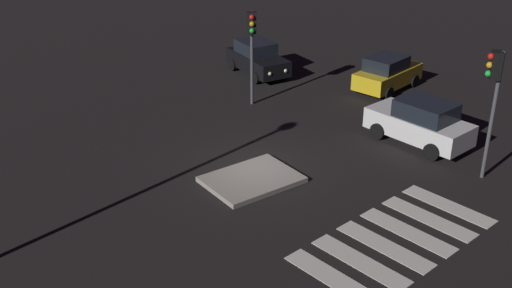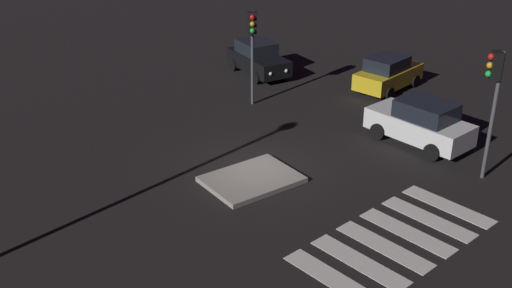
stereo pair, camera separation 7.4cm
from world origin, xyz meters
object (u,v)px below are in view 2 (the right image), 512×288
at_px(car_black, 258,58).
at_px(traffic_light_north, 252,35).
at_px(traffic_light_east, 494,84).
at_px(traffic_island, 252,180).
at_px(car_yellow, 388,73).
at_px(car_white, 421,123).

bearing_deg(car_black, traffic_light_north, -33.63).
height_order(traffic_light_north, traffic_light_east, traffic_light_east).
xyz_separation_m(traffic_island, traffic_light_north, (4.99, 5.50, 3.21)).
xyz_separation_m(car_yellow, car_black, (-3.11, 6.03, 0.02)).
distance_m(car_yellow, traffic_light_east, 9.68).
distance_m(car_yellow, car_black, 6.79).
height_order(car_yellow, traffic_light_north, traffic_light_north).
distance_m(car_black, car_white, 10.78).
xyz_separation_m(car_white, traffic_light_north, (-2.14, 7.62, 2.39)).
distance_m(car_white, traffic_light_north, 8.27).
height_order(car_yellow, car_white, car_white).
distance_m(traffic_island, traffic_light_east, 8.90).
xyz_separation_m(car_white, traffic_light_east, (-0.84, -3.14, 2.65)).
bearing_deg(car_black, car_white, 6.50).
bearing_deg(traffic_light_east, car_white, -57.80).
relative_size(car_black, car_white, 0.98).
height_order(car_black, traffic_light_north, traffic_light_north).
bearing_deg(car_white, traffic_light_east, 165.81).
bearing_deg(traffic_light_east, traffic_light_north, -35.89).
xyz_separation_m(traffic_island, traffic_light_east, (6.29, -5.26, 3.47)).
relative_size(traffic_island, traffic_light_east, 0.74).
height_order(traffic_island, car_black, car_black).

